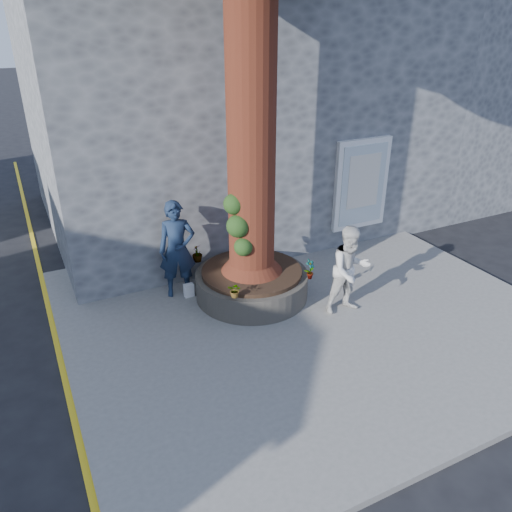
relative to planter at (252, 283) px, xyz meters
name	(u,v)px	position (x,y,z in m)	size (l,w,h in m)	color
ground	(261,365)	(-0.80, -2.00, -0.41)	(120.00, 120.00, 0.00)	black
pavement	(306,313)	(0.70, -1.00, -0.35)	(9.00, 8.00, 0.12)	slate
yellow_line	(66,383)	(-3.85, -1.00, -0.41)	(0.10, 30.00, 0.01)	yellow
stone_shop	(225,103)	(1.70, 5.20, 2.75)	(10.30, 8.30, 6.30)	#505255
neighbour_shop	(438,91)	(9.70, 5.20, 2.59)	(6.00, 8.00, 6.00)	#505255
planter	(252,283)	(0.00, 0.00, 0.00)	(2.30, 2.30, 0.60)	black
man	(177,250)	(-1.31, 0.74, 0.72)	(0.74, 0.49, 2.03)	#16243D
woman	(350,270)	(1.43, -1.35, 0.59)	(0.86, 0.67, 1.77)	silver
shopping_bag	(189,290)	(-1.18, 0.54, -0.15)	(0.20, 0.12, 0.28)	white
plant_a	(310,269)	(0.85, -0.85, 0.51)	(0.22, 0.15, 0.41)	gray
plant_b	(269,241)	(0.79, 0.72, 0.51)	(0.22, 0.21, 0.40)	gray
plant_c	(197,253)	(-0.85, 0.85, 0.50)	(0.21, 0.21, 0.38)	gray
plant_d	(235,290)	(-0.75, -0.85, 0.45)	(0.25, 0.23, 0.28)	gray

